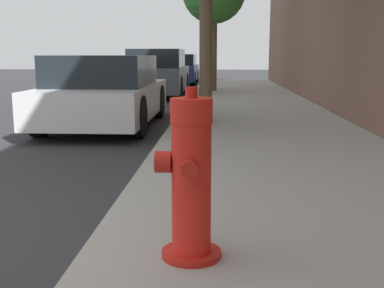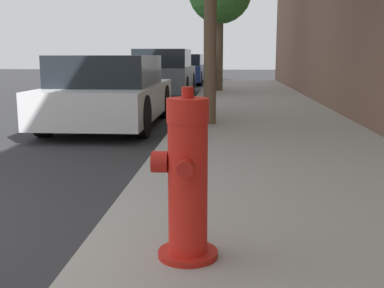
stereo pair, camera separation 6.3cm
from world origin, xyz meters
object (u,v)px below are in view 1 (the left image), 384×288
at_px(parked_car_near, 105,92).
at_px(fire_hydrant, 191,181).
at_px(parked_car_far, 178,70).
at_px(parked_car_mid, 158,74).

bearing_deg(parked_car_near, fire_hydrant, -72.41).
height_order(parked_car_near, parked_car_far, parked_car_far).
distance_m(parked_car_near, parked_car_mid, 6.62).
bearing_deg(parked_car_far, fire_hydrant, -84.91).
relative_size(fire_hydrant, parked_car_far, 0.23).
xyz_separation_m(fire_hydrant, parked_car_mid, (-1.79, 12.62, 0.11)).
relative_size(parked_car_near, parked_car_far, 0.93).
bearing_deg(parked_car_mid, fire_hydrant, -81.95).
xyz_separation_m(parked_car_near, parked_car_mid, (0.12, 6.62, 0.08)).
height_order(fire_hydrant, parked_car_far, parked_car_far).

